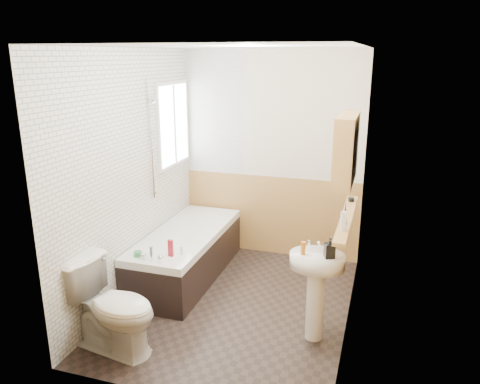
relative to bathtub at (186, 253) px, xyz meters
The scene contains 26 objects.
floor 0.90m from the bathtub, 31.58° to the right, with size 2.80×2.80×0.00m, color black.
ceiling 2.38m from the bathtub, 31.58° to the right, with size 2.80×2.80×0.00m, color white.
wall_back 1.55m from the bathtub, 52.79° to the left, with size 2.20×0.02×2.50m, color beige.
wall_front 2.22m from the bathtub, 68.56° to the right, with size 2.20×0.02×2.50m, color beige.
wall_left 1.13m from the bathtub, 130.26° to the right, with size 0.02×2.80×2.50m, color beige.
wall_right 2.13m from the bathtub, 13.70° to the right, with size 0.02×2.80×2.50m, color beige.
wainscot_right 1.89m from the bathtub, 13.86° to the right, with size 0.01×2.80×1.00m, color tan.
wainscot_front 1.99m from the bathtub, 68.32° to the right, with size 2.20×0.01×1.00m, color tan.
wainscot_back 1.21m from the bathtub, 52.15° to the left, with size 2.20×0.01×1.00m, color tan.
tile_cladding_left 1.13m from the bathtub, 128.59° to the right, with size 0.01×2.80×2.50m, color white.
tile_return_back 1.74m from the bathtub, 89.69° to the left, with size 0.75×0.01×1.50m, color white.
window 1.50m from the bathtub, 123.57° to the left, with size 0.03×0.79×0.99m.
bathtub is the anchor object (origin of this frame).
shower_riser 1.43m from the bathtub, 164.03° to the right, with size 0.11×0.08×1.27m.
toilet 1.45m from the bathtub, 91.19° to the right, with size 0.45×0.81×0.79m, color white.
sink 1.77m from the bathtub, 26.18° to the right, with size 0.47×0.38×0.92m.
pine_shelf 1.99m from the bathtub, 15.38° to the right, with size 0.10×1.28×0.03m, color tan.
medicine_cabinet 2.35m from the bathtub, 21.64° to the right, with size 0.16×0.61×0.55m.
foam_can 2.14m from the bathtub, 25.33° to the right, with size 0.05×0.05×0.16m, color silver.
green_bottle 2.10m from the bathtub, 21.13° to the right, with size 0.04×0.04×0.20m, color navy.
black_jar 1.95m from the bathtub, ahead, with size 0.06×0.06×0.04m, color black.
soap_bottle 1.95m from the bathtub, 25.96° to the right, with size 0.08×0.18×0.08m, color black.
clear_bottle 1.77m from the bathtub, 29.36° to the right, with size 0.04×0.04×0.11m, color orange.
blue_gel 0.74m from the bathtub, 78.55° to the right, with size 0.05×0.03×0.17m, color maroon.
cream_jar 0.82m from the bathtub, 103.32° to the right, with size 0.08×0.08×0.05m, color #388447.
orange_bottle 0.69m from the bathtub, 69.54° to the right, with size 0.03×0.03×0.09m, color silver.
Camera 1 is at (1.32, -4.00, 2.44)m, focal length 35.00 mm.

